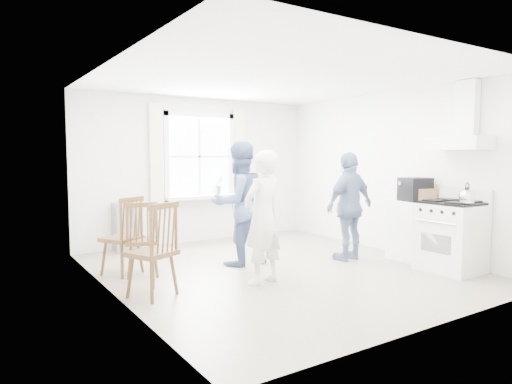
# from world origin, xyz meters

# --- Properties ---
(room_shell) EXTENTS (4.62, 5.12, 2.64)m
(room_shell) POSITION_xyz_m (0.00, 0.00, 1.30)
(room_shell) COLOR gray
(room_shell) RESTS_ON ground
(window_assembly) EXTENTS (1.88, 0.24, 1.70)m
(window_assembly) POSITION_xyz_m (0.00, 2.45, 1.46)
(window_assembly) COLOR white
(window_assembly) RESTS_ON room_shell
(range_hood) EXTENTS (0.45, 0.76, 0.94)m
(range_hood) POSITION_xyz_m (2.07, -1.35, 1.90)
(range_hood) COLOR white
(range_hood) RESTS_ON room_shell
(shelf_unit) EXTENTS (0.40, 0.30, 0.80)m
(shelf_unit) POSITION_xyz_m (-1.40, 2.33, 0.40)
(shelf_unit) COLOR gray
(shelf_unit) RESTS_ON ground
(gas_stove) EXTENTS (0.68, 0.76, 1.12)m
(gas_stove) POSITION_xyz_m (1.91, -1.35, 0.48)
(gas_stove) COLOR silver
(gas_stove) RESTS_ON ground
(kettle) EXTENTS (0.20, 0.20, 0.28)m
(kettle) POSITION_xyz_m (1.80, -1.63, 1.05)
(kettle) COLOR silver
(kettle) RESTS_ON gas_stove
(low_cabinet) EXTENTS (0.50, 0.55, 0.90)m
(low_cabinet) POSITION_xyz_m (1.98, -0.65, 0.45)
(low_cabinet) COLOR white
(low_cabinet) RESTS_ON ground
(stereo_stack) EXTENTS (0.44, 0.41, 0.35)m
(stereo_stack) POSITION_xyz_m (1.97, -0.70, 1.07)
(stereo_stack) COLOR black
(stereo_stack) RESTS_ON low_cabinet
(cardboard_box) EXTENTS (0.35, 0.29, 0.19)m
(cardboard_box) POSITION_xyz_m (2.02, -0.81, 1.00)
(cardboard_box) COLOR #977A49
(cardboard_box) RESTS_ON low_cabinet
(windsor_chair_a) EXTENTS (0.59, 0.59, 1.05)m
(windsor_chair_a) POSITION_xyz_m (-1.84, 0.83, 0.64)
(windsor_chair_a) COLOR #472D16
(windsor_chair_a) RESTS_ON ground
(windsor_chair_b) EXTENTS (0.53, 0.52, 0.99)m
(windsor_chair_b) POSITION_xyz_m (-1.73, 0.61, 0.60)
(windsor_chair_b) COLOR #472D16
(windsor_chair_b) RESTS_ON ground
(windsor_chair_c) EXTENTS (0.60, 0.59, 1.08)m
(windsor_chair_c) POSITION_xyz_m (-1.85, -0.31, 0.66)
(windsor_chair_c) COLOR #472D16
(windsor_chair_c) RESTS_ON ground
(person_left) EXTENTS (0.74, 0.74, 1.64)m
(person_left) POSITION_xyz_m (-0.58, -0.46, 0.82)
(person_left) COLOR white
(person_left) RESTS_ON ground
(person_mid) EXTENTS (0.90, 0.90, 1.77)m
(person_mid) POSITION_xyz_m (-0.31, 0.54, 0.88)
(person_mid) COLOR #4D6190
(person_mid) RESTS_ON ground
(person_right) EXTENTS (1.05, 1.05, 1.62)m
(person_right) POSITION_xyz_m (1.22, -0.11, 0.81)
(person_right) COLOR navy
(person_right) RESTS_ON ground
(potted_plant) EXTENTS (0.22, 0.22, 0.34)m
(potted_plant) POSITION_xyz_m (0.33, 2.36, 1.02)
(potted_plant) COLOR #337334
(potted_plant) RESTS_ON window_assembly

